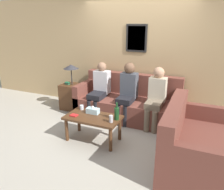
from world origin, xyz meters
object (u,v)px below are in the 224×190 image
drinking_glass (82,107)px  person_right (156,95)px  couch_side (194,146)px  coffee_table (93,120)px  person_left (100,88)px  wine_bottle (117,113)px  person_middle (127,90)px  couch_main (128,103)px

drinking_glass → person_right: bearing=34.2°
couch_side → coffee_table: 1.71m
drinking_glass → couch_side: bearing=-6.7°
person_right → person_left: bearing=178.1°
coffee_table → wine_bottle: (0.43, 0.06, 0.19)m
couch_side → drinking_glass: size_ratio=18.00×
wine_bottle → person_middle: person_middle is taller
drinking_glass → wine_bottle: bearing=-10.7°
couch_main → person_left: 0.73m
couch_side → coffee_table: couch_side is taller
couch_main → coffee_table: (-0.23, -1.23, 0.07)m
drinking_glass → person_middle: size_ratio=0.07×
couch_side → person_middle: size_ratio=1.26×
couch_side → wine_bottle: bearing=85.7°
drinking_glass → person_right: (1.23, 0.83, 0.16)m
wine_bottle → couch_side: bearing=-4.3°
coffee_table → person_left: (-0.40, 1.08, 0.26)m
coffee_table → wine_bottle: wine_bottle is taller
wine_bottle → person_left: size_ratio=0.25×
couch_side → person_left: (-2.11, 1.12, 0.33)m
person_middle → person_right: 0.61m
coffee_table → person_right: 1.38m
couch_main → couch_side: same height
drinking_glass → person_middle: (0.62, 0.84, 0.18)m
couch_side → person_right: bearing=37.8°
couch_main → person_right: bearing=-16.8°
couch_main → drinking_glass: 1.19m
couch_side → person_left: 2.41m
couch_main → person_left: size_ratio=1.86×
couch_main → person_right: size_ratio=1.86×
person_middle → person_right: size_ratio=1.04×
couch_main → wine_bottle: size_ratio=7.31×
person_middle → couch_side: bearing=-36.9°
couch_side → person_right: (-0.83, 1.07, 0.34)m
coffee_table → person_left: person_left is taller
couch_side → wine_bottle: couch_side is taller
couch_main → person_left: bearing=-166.1°
coffee_table → person_middle: (0.27, 1.04, 0.30)m
coffee_table → person_left: 1.18m
wine_bottle → person_middle: bearing=99.2°
person_left → couch_side: bearing=-27.9°
coffee_table → wine_bottle: 0.47m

